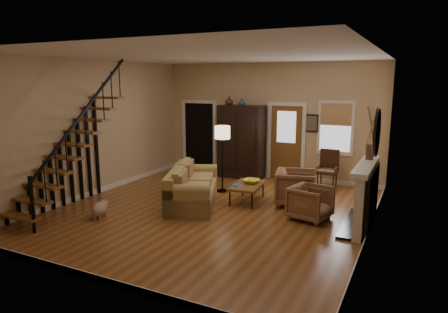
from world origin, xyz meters
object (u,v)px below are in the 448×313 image
at_px(coffee_table, 247,193).
at_px(armchair_right, 296,188).
at_px(sofa, 193,187).
at_px(floor_lamp, 222,159).
at_px(armchair_left, 310,203).
at_px(side_chair, 327,170).
at_px(armoire, 241,142).

relative_size(coffee_table, armchair_right, 1.25).
relative_size(sofa, floor_lamp, 1.32).
distance_m(armchair_right, floor_lamp, 2.06).
distance_m(coffee_table, armchair_left, 1.71).
relative_size(floor_lamp, side_chair, 1.65).
height_order(coffee_table, armchair_right, armchair_right).
xyz_separation_m(sofa, coffee_table, (1.05, 0.71, -0.20)).
xyz_separation_m(armchair_left, side_chair, (-0.20, 2.52, 0.16)).
bearing_deg(floor_lamp, armchair_left, -22.74).
bearing_deg(armchair_left, side_chair, 16.17).
height_order(armoire, armchair_left, armoire).
bearing_deg(armchair_right, armoire, 35.27).
bearing_deg(armchair_left, floor_lamp, 78.79).
height_order(armoire, coffee_table, armoire).
xyz_separation_m(coffee_table, side_chair, (1.42, 2.00, 0.30)).
bearing_deg(side_chair, armchair_left, -85.37).
relative_size(armoire, floor_lamp, 1.24).
distance_m(armoire, coffee_table, 2.61).
bearing_deg(sofa, armchair_left, -19.36).
relative_size(sofa, coffee_table, 2.00).
relative_size(armoire, armchair_left, 2.73).
xyz_separation_m(armchair_right, side_chair, (0.35, 1.71, 0.11)).
bearing_deg(sofa, floor_lamp, 60.71).
height_order(armoire, floor_lamp, armoire).
distance_m(armoire, floor_lamp, 1.68).
distance_m(armoire, armchair_right, 2.99).
bearing_deg(armoire, side_chair, -4.48).
relative_size(coffee_table, armchair_left, 1.44).
relative_size(armchair_left, side_chair, 0.75).
xyz_separation_m(armoire, floor_lamp, (0.21, -1.66, -0.21)).
bearing_deg(sofa, coffee_table, 10.80).
xyz_separation_m(armchair_right, floor_lamp, (-1.99, 0.25, 0.44)).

